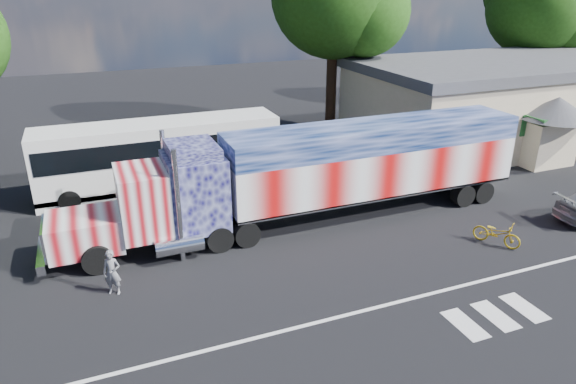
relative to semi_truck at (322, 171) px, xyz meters
name	(u,v)px	position (x,y,z in m)	size (l,w,h in m)	color
ground	(318,268)	(-1.86, -3.75, -2.28)	(100.00, 100.00, 0.00)	black
lane_markings	(416,314)	(-0.15, -7.52, -2.28)	(30.00, 2.67, 0.01)	silver
semi_truck	(322,171)	(0.00, 0.00, 0.00)	(20.82, 3.29, 4.44)	black
coach_bus	(160,155)	(-5.88, 6.43, -0.49)	(11.90, 2.77, 3.46)	white
hall_building	(521,98)	(18.07, 7.11, 0.33)	(22.40, 12.80, 5.20)	beige
woman	(112,272)	(-9.01, -2.68, -1.47)	(0.59, 0.39, 1.63)	slate
bicycle	(497,233)	(5.58, -4.76, -1.79)	(0.66, 1.89, 0.99)	gold
tree_far_ne	(540,6)	(24.95, 13.30, 5.79)	(8.28, 7.89, 12.07)	black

